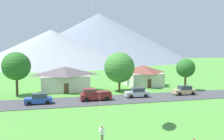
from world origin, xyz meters
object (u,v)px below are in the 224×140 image
house_left_center (143,75)px  tree_center (16,66)px  pickup_truck_maroon_west_side (95,94)px  tree_left_of_center (119,67)px  parked_car_silver_west_end (137,93)px  parked_car_tan_mid_east (184,90)px  tree_right_of_center (186,68)px  parked_car_blue_mid_west (39,99)px  house_leftmost (65,78)px

house_left_center → tree_center: (-27.49, -5.79, 2.99)m
house_left_center → pickup_truck_maroon_west_side: size_ratio=1.64×
tree_left_of_center → parked_car_silver_west_end: bearing=-80.7°
house_left_center → parked_car_tan_mid_east: bearing=-77.1°
pickup_truck_maroon_west_side → parked_car_silver_west_end: bearing=5.7°
tree_center → tree_right_of_center: bearing=-4.9°
parked_car_blue_mid_west → house_leftmost: bearing=67.5°
house_leftmost → tree_left_of_center: tree_left_of_center is taller
house_left_center → parked_car_tan_mid_east: 13.79m
parked_car_silver_west_end → parked_car_blue_mid_west: same height
house_left_center → tree_right_of_center: tree_right_of_center is taller
tree_center → pickup_truck_maroon_west_side: bearing=-32.2°
tree_right_of_center → tree_center: bearing=175.1°
parked_car_silver_west_end → tree_center: bearing=160.3°
parked_car_silver_west_end → parked_car_tan_mid_east: (9.48, -0.01, 0.00)m
tree_right_of_center → parked_car_blue_mid_west: tree_right_of_center is taller
tree_left_of_center → house_leftmost: bearing=162.5°
house_leftmost → parked_car_tan_mid_east: (21.47, -10.63, -1.76)m
tree_center → parked_car_silver_west_end: size_ratio=1.91×
house_leftmost → tree_center: (-9.07, -3.08, 2.88)m
parked_car_silver_west_end → parked_car_blue_mid_west: 16.96m
tree_right_of_center → parked_car_blue_mid_west: (-29.41, -5.93, -3.83)m
house_left_center → tree_center: bearing=-168.1°
house_leftmost → tree_center: bearing=-161.3°
house_leftmost → parked_car_silver_west_end: 16.12m
tree_center → parked_car_tan_mid_east: size_ratio=1.91×
parked_car_tan_mid_east → tree_left_of_center: bearing=145.9°
tree_right_of_center → pickup_truck_maroon_west_side: 21.38m
house_leftmost → tree_right_of_center: tree_right_of_center is taller
tree_right_of_center → house_left_center: bearing=125.0°
parked_car_tan_mid_east → pickup_truck_maroon_west_side: (-17.34, -0.77, 0.19)m
house_leftmost → parked_car_blue_mid_west: size_ratio=2.43×
tree_center → pickup_truck_maroon_west_side: 16.24m
tree_center → tree_right_of_center: tree_center is taller
tree_center → parked_car_silver_west_end: bearing=-19.7°
pickup_truck_maroon_west_side → parked_car_blue_mid_west: bearing=-177.0°
tree_center → tree_right_of_center: size_ratio=1.22×
house_leftmost → house_left_center: bearing=8.4°
parked_car_blue_mid_west → pickup_truck_maroon_west_side: 9.07m
tree_center → parked_car_blue_mid_west: size_ratio=1.93×
parked_car_tan_mid_east → pickup_truck_maroon_west_side: pickup_truck_maroon_west_side is taller
tree_left_of_center → pickup_truck_maroon_west_side: bearing=-129.8°
house_left_center → parked_car_silver_west_end: house_left_center is taller
tree_left_of_center → parked_car_silver_west_end: 8.36m
tree_left_of_center → parked_car_silver_west_end: tree_left_of_center is taller
house_left_center → parked_car_blue_mid_west: size_ratio=2.03×
house_leftmost → tree_right_of_center: bearing=-13.7°
house_leftmost → parked_car_tan_mid_east: size_ratio=2.40×
tree_center → parked_car_tan_mid_east: (30.55, -7.55, -4.65)m
tree_left_of_center → tree_center: 19.89m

